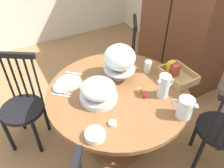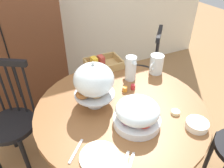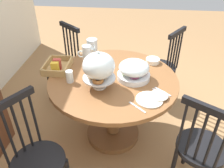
# 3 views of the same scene
# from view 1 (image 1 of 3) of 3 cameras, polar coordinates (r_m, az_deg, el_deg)

# --- Properties ---
(ground_plane) EXTENTS (10.00, 10.00, 0.00)m
(ground_plane) POSITION_cam_1_polar(r_m,az_deg,el_deg) (2.45, -3.22, -14.23)
(ground_plane) COLOR #997047
(wooden_armoire) EXTENTS (1.18, 0.60, 1.96)m
(wooden_armoire) POSITION_cam_1_polar(r_m,az_deg,el_deg) (2.96, 18.96, 18.08)
(wooden_armoire) COLOR brown
(wooden_armoire) RESTS_ON ground_plane
(dining_table) EXTENTS (1.20, 1.20, 0.74)m
(dining_table) POSITION_cam_1_polar(r_m,az_deg,el_deg) (2.01, 1.40, -6.26)
(dining_table) COLOR brown
(dining_table) RESTS_ON ground_plane
(windsor_chair_near_window) EXTENTS (0.47, 0.47, 0.97)m
(windsor_chair_near_window) POSITION_cam_1_polar(r_m,az_deg,el_deg) (2.15, 26.08, -10.89)
(windsor_chair_near_window) COLOR black
(windsor_chair_near_window) RESTS_ON ground_plane
(windsor_chair_by_cabinet) EXTENTS (0.46, 0.46, 0.97)m
(windsor_chair_by_cabinet) POSITION_cam_1_polar(r_m,az_deg,el_deg) (2.76, 2.43, 6.13)
(windsor_chair_by_cabinet) COLOR black
(windsor_chair_by_cabinet) RESTS_ON ground_plane
(windsor_chair_facing_door) EXTENTS (0.46, 0.46, 0.97)m
(windsor_chair_facing_door) POSITION_cam_1_polar(r_m,az_deg,el_deg) (2.29, -21.83, -5.56)
(windsor_chair_facing_door) COLOR black
(windsor_chair_facing_door) RESTS_ON ground_plane
(pastry_stand_with_dome) EXTENTS (0.28, 0.28, 0.34)m
(pastry_stand_with_dome) POSITION_cam_1_polar(r_m,az_deg,el_deg) (1.90, 1.95, 6.51)
(pastry_stand_with_dome) COLOR silver
(pastry_stand_with_dome) RESTS_ON dining_table
(fruit_platter_covered) EXTENTS (0.30, 0.30, 0.18)m
(fruit_platter_covered) POSITION_cam_1_polar(r_m,az_deg,el_deg) (1.74, -3.55, -1.82)
(fruit_platter_covered) COLOR silver
(fruit_platter_covered) RESTS_ON dining_table
(orange_juice_pitcher) EXTENTS (0.09, 0.17, 0.20)m
(orange_juice_pitcher) POSITION_cam_1_polar(r_m,az_deg,el_deg) (1.81, 13.10, -0.73)
(orange_juice_pitcher) COLOR silver
(orange_juice_pitcher) RESTS_ON dining_table
(milk_pitcher) EXTENTS (0.19, 0.11, 0.17)m
(milk_pitcher) POSITION_cam_1_polar(r_m,az_deg,el_deg) (1.69, 18.15, -6.00)
(milk_pitcher) COLOR silver
(milk_pitcher) RESTS_ON dining_table
(cereal_basket) EXTENTS (0.32, 0.24, 0.12)m
(cereal_basket) POSITION_cam_1_polar(r_m,az_deg,el_deg) (2.07, 16.25, 2.52)
(cereal_basket) COLOR tan
(cereal_basket) RESTS_ON dining_table
(china_plate_large) EXTENTS (0.22, 0.22, 0.01)m
(china_plate_large) POSITION_cam_1_polar(r_m,az_deg,el_deg) (1.98, -11.04, 0.43)
(china_plate_large) COLOR white
(china_plate_large) RESTS_ON dining_table
(china_plate_small) EXTENTS (0.15, 0.15, 0.01)m
(china_plate_small) POSITION_cam_1_polar(r_m,az_deg,el_deg) (1.92, -12.70, -0.80)
(china_plate_small) COLOR white
(china_plate_small) RESTS_ON china_plate_large
(cereal_bowl) EXTENTS (0.14, 0.14, 0.04)m
(cereal_bowl) POSITION_cam_1_polar(r_m,az_deg,el_deg) (1.53, -4.40, -12.92)
(cereal_bowl) COLOR white
(cereal_bowl) RESTS_ON dining_table
(drinking_glass) EXTENTS (0.06, 0.06, 0.11)m
(drinking_glass) POSITION_cam_1_polar(r_m,az_deg,el_deg) (2.07, 9.19, 4.45)
(drinking_glass) COLOR silver
(drinking_glass) RESTS_ON dining_table
(butter_dish) EXTENTS (0.06, 0.06, 0.02)m
(butter_dish) POSITION_cam_1_polar(r_m,az_deg,el_deg) (1.60, 0.18, -10.07)
(butter_dish) COLOR beige
(butter_dish) RESTS_ON dining_table
(jam_jar_strawberry) EXTENTS (0.04, 0.04, 0.04)m
(jam_jar_strawberry) POSITION_cam_1_polar(r_m,az_deg,el_deg) (1.81, 8.46, -2.96)
(jam_jar_strawberry) COLOR #B7282D
(jam_jar_strawberry) RESTS_ON dining_table
(jam_jar_apricot) EXTENTS (0.04, 0.04, 0.04)m
(jam_jar_apricot) POSITION_cam_1_polar(r_m,az_deg,el_deg) (1.85, 7.19, -1.69)
(jam_jar_apricot) COLOR orange
(jam_jar_apricot) RESTS_ON dining_table
(table_knife) EXTENTS (0.13, 0.13, 0.01)m
(table_knife) POSITION_cam_1_polar(r_m,az_deg,el_deg) (1.89, -12.62, -2.25)
(table_knife) COLOR silver
(table_knife) RESTS_ON dining_table
(dinner_fork) EXTENTS (0.13, 0.13, 0.01)m
(dinner_fork) POSITION_cam_1_polar(r_m,az_deg,el_deg) (1.87, -12.98, -2.84)
(dinner_fork) COLOR silver
(dinner_fork) RESTS_ON dining_table
(soup_spoon) EXTENTS (0.13, 0.13, 0.01)m
(soup_spoon) POSITION_cam_1_polar(r_m,az_deg,el_deg) (2.08, -9.58, 2.73)
(soup_spoon) COLOR silver
(soup_spoon) RESTS_ON dining_table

